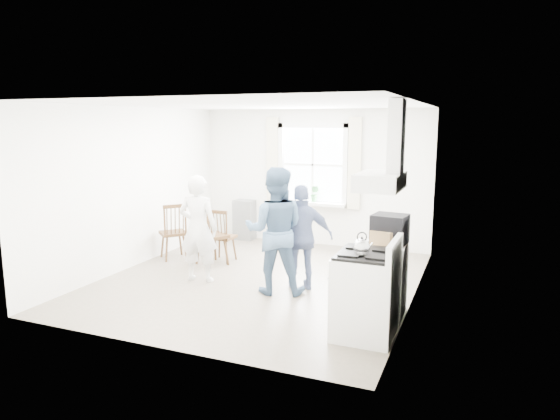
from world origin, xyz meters
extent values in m
cube|color=gray|center=(0.00, 0.00, -0.01)|extent=(4.62, 5.12, 0.02)
cube|color=white|center=(0.00, 2.52, 1.30)|extent=(4.62, 0.04, 2.64)
cube|color=white|center=(0.00, -2.52, 1.30)|extent=(4.62, 0.04, 2.64)
cube|color=white|center=(-2.27, 0.00, 1.30)|extent=(0.04, 5.12, 2.64)
cube|color=white|center=(2.27, 0.00, 1.30)|extent=(0.04, 5.12, 2.64)
cube|color=white|center=(0.00, 0.00, 2.61)|extent=(4.62, 5.12, 0.02)
cube|color=white|center=(0.00, 2.48, 1.55)|extent=(1.20, 0.02, 1.40)
cube|color=white|center=(0.00, 2.46, 2.29)|extent=(1.38, 0.09, 0.09)
cube|color=white|center=(0.00, 2.46, 0.81)|extent=(1.38, 0.09, 0.09)
cube|color=white|center=(-0.65, 2.46, 1.55)|extent=(0.09, 0.09, 1.58)
cube|color=white|center=(0.65, 2.46, 1.55)|extent=(0.09, 0.09, 1.58)
cube|color=white|center=(0.00, 2.38, 0.82)|extent=(1.38, 0.24, 0.06)
cube|color=beige|center=(-0.82, 2.44, 1.60)|extent=(0.24, 0.05, 1.70)
cube|color=beige|center=(0.82, 2.44, 1.60)|extent=(0.24, 0.05, 1.70)
cube|color=white|center=(2.02, -1.35, 1.74)|extent=(0.45, 0.76, 0.18)
cube|color=white|center=(2.17, -1.35, 2.21)|extent=(0.14, 0.30, 0.76)
cube|color=slate|center=(-1.40, 2.33, 0.40)|extent=(0.40, 0.30, 0.80)
cube|color=white|center=(1.91, -1.35, 0.46)|extent=(0.65, 0.76, 0.92)
cube|color=black|center=(1.91, -1.35, 0.94)|extent=(0.61, 0.72, 0.03)
cube|color=white|center=(2.20, -1.35, 1.02)|extent=(0.06, 0.76, 0.20)
cylinder|color=silver|center=(1.56, -1.35, 0.70)|extent=(0.02, 0.61, 0.02)
sphere|color=silver|center=(1.87, -1.48, 1.04)|extent=(0.18, 0.18, 0.18)
cylinder|color=silver|center=(1.87, -1.48, 0.99)|extent=(0.16, 0.16, 0.04)
torus|color=black|center=(1.87, -1.48, 1.15)|extent=(0.11, 0.06, 0.11)
cube|color=white|center=(1.98, -0.65, 0.45)|extent=(0.50, 0.55, 0.90)
cube|color=black|center=(2.02, -0.63, 0.99)|extent=(0.44, 0.40, 0.19)
cube|color=black|center=(2.02, -0.63, 1.17)|extent=(0.44, 0.40, 0.17)
cube|color=olive|center=(1.97, -0.74, 0.99)|extent=(0.33, 0.28, 0.18)
cube|color=#412915|center=(-1.03, 0.72, 0.42)|extent=(0.40, 0.38, 0.05)
cube|color=#412915|center=(-1.03, 0.56, 0.67)|extent=(0.37, 0.06, 0.50)
cylinder|color=#412915|center=(-1.03, 0.72, 0.20)|extent=(0.03, 0.03, 0.40)
cube|color=#412915|center=(-1.08, 0.46, 0.49)|extent=(0.61, 0.60, 0.05)
cube|color=#412915|center=(-1.18, 0.29, 0.78)|extent=(0.41, 0.27, 0.59)
cylinder|color=#412915|center=(-1.08, 0.46, 0.23)|extent=(0.04, 0.04, 0.47)
cube|color=#412915|center=(-1.90, 0.54, 0.45)|extent=(0.58, 0.58, 0.05)
cube|color=#412915|center=(-1.77, 0.42, 0.72)|extent=(0.31, 0.34, 0.54)
cylinder|color=#412915|center=(-1.90, 0.54, 0.22)|extent=(0.04, 0.04, 0.43)
imported|color=white|center=(-0.83, -0.37, 0.80)|extent=(0.67, 0.67, 1.60)
imported|color=#496688|center=(0.42, -0.41, 0.88)|extent=(1.06, 1.06, 1.76)
imported|color=navy|center=(0.71, -0.12, 0.75)|extent=(1.17, 1.17, 1.50)
imported|color=#306D37|center=(0.08, 2.36, 1.01)|extent=(0.21, 0.21, 0.32)
camera|label=1|loc=(3.01, -6.60, 2.35)|focal=32.00mm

